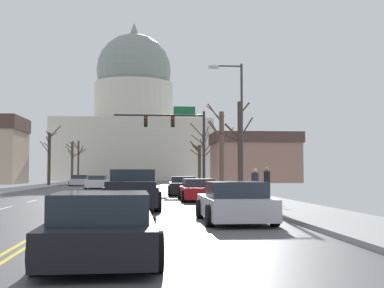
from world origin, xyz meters
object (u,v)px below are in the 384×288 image
Objects in this scene: pickup_truck_near_03 at (133,191)px; pedestrian_00 at (267,181)px; sedan_oncoming_00 at (97,182)px; pedestrian_01 at (255,183)px; sedan_near_00 at (139,185)px; bicycle_parked at (244,191)px; street_lamp_right at (238,118)px; sedan_near_04 at (235,203)px; signal_gantry at (179,130)px; sedan_oncoming_01 at (80,181)px; sedan_near_01 at (183,186)px; sedan_near_05 at (102,228)px; sedan_near_02 at (198,190)px.

pedestrian_00 reaches higher than pickup_truck_near_03.
sedan_oncoming_00 is 2.92× the size of pedestrian_01.
bicycle_parked is (6.02, -11.74, -0.08)m from sedan_near_00.
sedan_near_04 is (-2.63, -13.61, -4.17)m from street_lamp_right.
sedan_oncoming_01 is (-10.41, 15.05, -4.62)m from signal_gantry.
sedan_near_01 is 18.52m from sedan_near_04.
pickup_truck_near_03 is (-0.04, -17.82, 0.17)m from sedan_near_00.
sedan_near_01 is (3.03, -5.49, 0.02)m from sedan_near_00.
pedestrian_01 is (9.73, -24.94, 0.44)m from sedan_oncoming_00.
sedan_near_04 is 2.42× the size of bicycle_parked.
street_lamp_right is 1.84× the size of sedan_oncoming_01.
sedan_near_00 is 0.99× the size of sedan_near_01.
sedan_near_01 is 2.94× the size of pedestrian_01.
pickup_truck_near_03 is 26.85m from sedan_oncoming_00.
sedan_oncoming_01 is 2.66× the size of pedestrian_01.
street_lamp_right is at bearing 72.92° from sedan_near_05.
pickup_truck_near_03 reaches higher than sedan_near_01.
signal_gantry is 1.85× the size of sedan_near_04.
pedestrian_01 is (-1.19, -2.52, -0.04)m from pedestrian_00.
signal_gantry is 4.94× the size of pedestrian_01.
bicycle_parked is at bearing 112.65° from pedestrian_00.
street_lamp_right is 4.43× the size of bicycle_parked.
street_lamp_right is 6.91m from pedestrian_01.
sedan_near_00 is 2.64× the size of bicycle_parked.
sedan_near_04 is 10.93m from pedestrian_00.
sedan_near_01 is 15.90m from sedan_oncoming_00.
signal_gantry is 20.55m from pedestrian_01.
street_lamp_right reaches higher than sedan_near_00.
pickup_truck_near_03 is at bearing 118.10° from sedan_near_04.
pickup_truck_near_03 reaches higher than bicycle_parked.
street_lamp_right is at bearing -79.94° from signal_gantry.
sedan_oncoming_00 is (-3.85, 39.11, 0.02)m from sedan_near_05.
sedan_oncoming_01 is at bearing 106.21° from sedan_oncoming_00.
pickup_truck_near_03 is 3.39× the size of pedestrian_00.
signal_gantry reaches higher than sedan_near_04.
sedan_near_02 is 1.07× the size of sedan_near_04.
sedan_oncoming_00 is at bearing 102.67° from sedan_near_04.
sedan_near_00 is 13.19m from bicycle_parked.
sedan_near_00 is 1.10× the size of sedan_oncoming_01.
sedan_oncoming_01 is at bearing 110.47° from sedan_near_00.
bicycle_parked is (2.66, 0.53, -0.07)m from sedan_near_02.
street_lamp_right is at bearing -66.14° from sedan_oncoming_01.
signal_gantry is 1.01× the size of street_lamp_right.
sedan_near_05 is (-3.51, -6.37, -0.03)m from sedan_near_04.
pickup_truck_near_03 is 12.57m from sedan_near_05.
pedestrian_00 is at bearing 70.97° from sedan_near_04.
sedan_near_00 is at bearing 119.57° from street_lamp_right.
sedan_near_04 reaches higher than sedan_near_02.
pickup_truck_near_03 is 3.53× the size of pedestrian_01.
bicycle_parked is (6.26, 18.65, -0.07)m from sedan_near_05.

